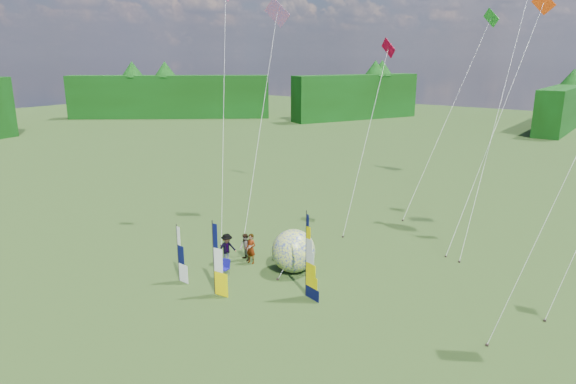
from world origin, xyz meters
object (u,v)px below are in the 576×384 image
Objects in this scene: side_banner_left at (214,259)px; camp_chair at (224,268)px; feather_banner_main at (306,256)px; spectator_d at (287,245)px; spectator_b at (245,247)px; spectator_c at (227,248)px; side_banner_far at (178,254)px; spectator_a at (251,249)px; kite_whale at (505,79)px; bol_inflatable at (294,251)px.

side_banner_left is 4.20× the size of camp_chair.
feather_banner_main is 2.50× the size of spectator_d.
side_banner_left is at bearing -45.49° from spectator_b.
spectator_b is 2.58m from spectator_d.
spectator_b is 0.94× the size of spectator_d.
spectator_c is 3.72m from spectator_d.
side_banner_far is at bearing -80.20° from spectator_b.
spectator_d is (1.88, 1.77, 0.06)m from spectator_b.
feather_banner_main is 5.62m from spectator_a.
spectator_a is 19.85m from kite_whale.
spectator_b is (1.09, 4.47, -0.77)m from side_banner_far.
bol_inflatable is 1.36× the size of spectator_a.
side_banner_far is 1.89× the size of spectator_b.
feather_banner_main reaches higher than spectator_d.
spectator_d is at bearing 83.37° from side_banner_left.
side_banner_far is at bearing -127.13° from kite_whale.
feather_banner_main is 2.42× the size of spectator_c.
kite_whale is at bearing -116.55° from spectator_d.
feather_banner_main reaches higher than spectator_b.
kite_whale is (11.56, 14.56, 9.93)m from spectator_c.
side_banner_far is at bearing -171.71° from spectator_c.
side_banner_far reaches higher than camp_chair.
feather_banner_main is at bearing 24.71° from side_banner_far.
side_banner_far reaches higher than bol_inflatable.
feather_banner_main is 7.40m from side_banner_far.
feather_banner_main is 3.40m from bol_inflatable.
spectator_b is (-0.57, 0.12, -0.08)m from spectator_a.
side_banner_far is at bearing 75.50° from spectator_d.
spectator_c is (-1.20, -0.86, 0.01)m from spectator_a.
spectator_c is at bearing -160.73° from bol_inflatable.
feather_banner_main reaches higher than bol_inflatable.
side_banner_left is 5.24m from bol_inflatable.
kite_whale is at bearing 48.44° from camp_chair.
side_banner_far is 3.41× the size of camp_chair.
bol_inflatable is at bearing 153.78° from feather_banner_main.
spectator_c is (0.46, 3.49, -0.68)m from side_banner_far.
feather_banner_main is at bearing 6.32° from spectator_b.
spectator_a is at bearing 99.54° from side_banner_left.
camp_chair is (-1.24, 2.06, -1.53)m from side_banner_left.
spectator_c is 21.08m from kite_whale.
side_banner_far is 1.73× the size of spectator_a.
kite_whale is at bearing 59.62° from side_banner_far.
spectator_a is (-5.20, 1.66, -1.35)m from feather_banner_main.
spectator_c is at bearing 118.55° from side_banner_left.
spectator_d is 17.91m from kite_whale.
camp_chair is 0.04× the size of kite_whale.
spectator_b is 0.08× the size of kite_whale.
feather_banner_main is at bearing -81.37° from spectator_c.
spectator_b is at bearing -17.04° from spectator_c.
side_banner_far reaches higher than spectator_b.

